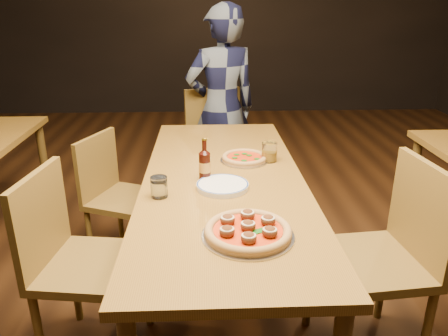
{
  "coord_description": "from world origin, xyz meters",
  "views": [
    {
      "loc": [
        -0.09,
        -2.03,
        1.58
      ],
      "look_at": [
        0.0,
        -0.05,
        0.82
      ],
      "focal_mm": 35.0,
      "sensor_mm": 36.0,
      "label": 1
    }
  ],
  "objects_px": {
    "table_main": "(224,190)",
    "beer_bottle": "(205,166)",
    "chair_main_sw": "(126,198)",
    "chair_main_e": "(370,261)",
    "water_glass": "(159,187)",
    "diner": "(222,109)",
    "plate_stack": "(223,186)",
    "pizza_margherita": "(244,158)",
    "chair_main_nw": "(92,264)",
    "amber_glass": "(269,152)",
    "chair_end": "(221,149)",
    "pizza_meatball": "(248,231)"
  },
  "relations": [
    {
      "from": "table_main",
      "to": "beer_bottle",
      "type": "distance_m",
      "value": 0.18
    },
    {
      "from": "chair_main_sw",
      "to": "beer_bottle",
      "type": "xyz_separation_m",
      "value": [
        0.5,
        -0.49,
        0.4
      ]
    },
    {
      "from": "chair_main_e",
      "to": "water_glass",
      "type": "relative_size",
      "value": 10.36
    },
    {
      "from": "water_glass",
      "to": "diner",
      "type": "distance_m",
      "value": 1.57
    },
    {
      "from": "plate_stack",
      "to": "pizza_margherita",
      "type": "bearing_deg",
      "value": 70.0
    },
    {
      "from": "plate_stack",
      "to": "water_glass",
      "type": "bearing_deg",
      "value": -163.93
    },
    {
      "from": "plate_stack",
      "to": "diner",
      "type": "height_order",
      "value": "diner"
    },
    {
      "from": "chair_main_nw",
      "to": "beer_bottle",
      "type": "bearing_deg",
      "value": -51.74
    },
    {
      "from": "chair_main_nw",
      "to": "pizza_margherita",
      "type": "height_order",
      "value": "chair_main_nw"
    },
    {
      "from": "chair_main_sw",
      "to": "amber_glass",
      "type": "distance_m",
      "value": 0.96
    },
    {
      "from": "chair_end",
      "to": "pizza_margherita",
      "type": "distance_m",
      "value": 1.03
    },
    {
      "from": "amber_glass",
      "to": "diner",
      "type": "bearing_deg",
      "value": 101.51
    },
    {
      "from": "chair_main_e",
      "to": "diner",
      "type": "height_order",
      "value": "diner"
    },
    {
      "from": "chair_main_nw",
      "to": "water_glass",
      "type": "xyz_separation_m",
      "value": [
        0.31,
        0.11,
        0.32
      ]
    },
    {
      "from": "beer_bottle",
      "to": "water_glass",
      "type": "distance_m",
      "value": 0.28
    },
    {
      "from": "chair_main_nw",
      "to": "chair_main_sw",
      "type": "relative_size",
      "value": 1.1
    },
    {
      "from": "table_main",
      "to": "diner",
      "type": "relative_size",
      "value": 1.27
    },
    {
      "from": "table_main",
      "to": "plate_stack",
      "type": "xyz_separation_m",
      "value": [
        -0.01,
        -0.13,
        0.08
      ]
    },
    {
      "from": "chair_main_nw",
      "to": "amber_glass",
      "type": "height_order",
      "value": "chair_main_nw"
    },
    {
      "from": "chair_main_nw",
      "to": "beer_bottle",
      "type": "distance_m",
      "value": 0.69
    },
    {
      "from": "chair_main_sw",
      "to": "water_glass",
      "type": "xyz_separation_m",
      "value": [
        0.29,
        -0.68,
        0.37
      ]
    },
    {
      "from": "table_main",
      "to": "chair_main_sw",
      "type": "height_order",
      "value": "chair_main_sw"
    },
    {
      "from": "pizza_meatball",
      "to": "plate_stack",
      "type": "distance_m",
      "value": 0.46
    },
    {
      "from": "plate_stack",
      "to": "beer_bottle",
      "type": "distance_m",
      "value": 0.15
    },
    {
      "from": "chair_main_nw",
      "to": "plate_stack",
      "type": "bearing_deg",
      "value": -64.14
    },
    {
      "from": "chair_main_e",
      "to": "water_glass",
      "type": "bearing_deg",
      "value": -105.92
    },
    {
      "from": "pizza_margherita",
      "to": "diner",
      "type": "relative_size",
      "value": 0.17
    },
    {
      "from": "chair_main_sw",
      "to": "diner",
      "type": "xyz_separation_m",
      "value": [
        0.63,
        0.85,
        0.36
      ]
    },
    {
      "from": "water_glass",
      "to": "diner",
      "type": "xyz_separation_m",
      "value": [
        0.34,
        1.53,
        -0.01
      ]
    },
    {
      "from": "plate_stack",
      "to": "diner",
      "type": "distance_m",
      "value": 1.45
    },
    {
      "from": "pizza_margherita",
      "to": "plate_stack",
      "type": "bearing_deg",
      "value": -110.0
    },
    {
      "from": "pizza_meatball",
      "to": "table_main",
      "type": "bearing_deg",
      "value": 96.48
    },
    {
      "from": "table_main",
      "to": "chair_main_e",
      "type": "distance_m",
      "value": 0.77
    },
    {
      "from": "diner",
      "to": "pizza_margherita",
      "type": "bearing_deg",
      "value": 76.73
    },
    {
      "from": "chair_main_e",
      "to": "chair_main_nw",
      "type": "bearing_deg",
      "value": -98.26
    },
    {
      "from": "table_main",
      "to": "amber_glass",
      "type": "xyz_separation_m",
      "value": [
        0.26,
        0.23,
        0.12
      ]
    },
    {
      "from": "beer_bottle",
      "to": "water_glass",
      "type": "relative_size",
      "value": 2.17
    },
    {
      "from": "chair_main_e",
      "to": "chair_end",
      "type": "relative_size",
      "value": 1.01
    },
    {
      "from": "plate_stack",
      "to": "amber_glass",
      "type": "xyz_separation_m",
      "value": [
        0.27,
        0.36,
        0.04
      ]
    },
    {
      "from": "pizza_meatball",
      "to": "amber_glass",
      "type": "bearing_deg",
      "value": 76.6
    },
    {
      "from": "chair_end",
      "to": "water_glass",
      "type": "relative_size",
      "value": 10.21
    },
    {
      "from": "chair_main_e",
      "to": "plate_stack",
      "type": "relative_size",
      "value": 4.0
    },
    {
      "from": "chair_main_sw",
      "to": "pizza_meatball",
      "type": "bearing_deg",
      "value": -126.18
    },
    {
      "from": "pizza_margherita",
      "to": "diner",
      "type": "distance_m",
      "value": 1.08
    },
    {
      "from": "beer_bottle",
      "to": "diner",
      "type": "xyz_separation_m",
      "value": [
        0.13,
        1.34,
        -0.04
      ]
    },
    {
      "from": "chair_main_e",
      "to": "diner",
      "type": "distance_m",
      "value": 1.83
    },
    {
      "from": "plate_stack",
      "to": "table_main",
      "type": "bearing_deg",
      "value": 85.56
    },
    {
      "from": "plate_stack",
      "to": "water_glass",
      "type": "distance_m",
      "value": 0.3
    },
    {
      "from": "chair_main_sw",
      "to": "diner",
      "type": "distance_m",
      "value": 1.12
    },
    {
      "from": "amber_glass",
      "to": "water_glass",
      "type": "bearing_deg",
      "value": -141.57
    }
  ]
}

